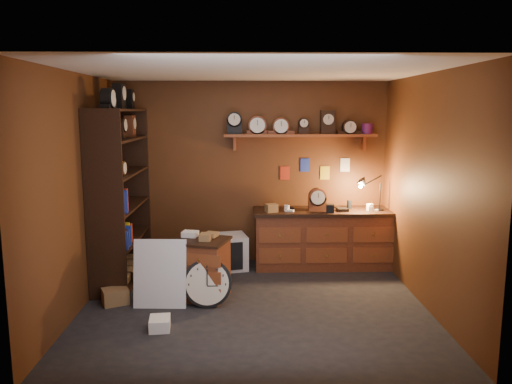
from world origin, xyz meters
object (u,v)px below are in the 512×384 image
at_px(big_round_clock, 207,283).
at_px(workbench, 324,235).
at_px(shelving_unit, 118,188).
at_px(low_cabinet, 201,266).

bearing_deg(big_round_clock, workbench, 43.18).
height_order(shelving_unit, workbench, shelving_unit).
bearing_deg(low_cabinet, big_round_clock, -53.29).
height_order(shelving_unit, low_cabinet, shelving_unit).
bearing_deg(big_round_clock, low_cabinet, 109.81).
height_order(low_cabinet, big_round_clock, low_cabinet).
relative_size(shelving_unit, big_round_clock, 4.51).
distance_m(workbench, low_cabinet, 2.09).
bearing_deg(workbench, big_round_clock, -136.82).
bearing_deg(shelving_unit, low_cabinet, -32.23).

